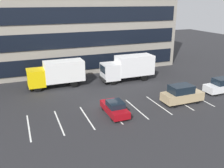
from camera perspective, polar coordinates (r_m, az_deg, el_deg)
ground_plane at (r=27.95m, az=-1.85°, el=-4.66°), size 120.00×120.00×0.00m
office_building at (r=42.96m, az=-10.64°, el=18.11°), size 35.56×11.80×21.60m
lot_markings at (r=25.75m, az=0.12°, el=-6.79°), size 22.54×5.40×0.01m
box_truck_white at (r=35.61m, az=3.85°, el=4.02°), size 7.84×2.60×3.64m
box_truck_yellow at (r=33.61m, az=-12.76°, el=2.58°), size 7.62×2.52×3.53m
suv_white at (r=33.97m, az=24.18°, el=-0.36°), size 4.22×1.79×1.91m
sedan_maroon at (r=25.19m, az=0.63°, el=-5.63°), size 1.75×4.18×1.50m
suv_tan at (r=29.00m, az=16.04°, el=-2.32°), size 4.73×2.00×2.14m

